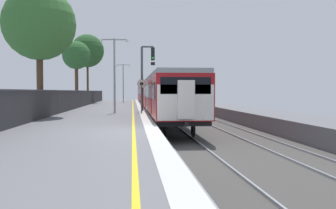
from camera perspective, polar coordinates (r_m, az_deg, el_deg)
The scene contains 9 objects.
ground at distance 14.82m, azimuth 6.49°, elevation -6.37°, with size 17.40×110.00×1.21m.
commuter_train_at_platform at distance 46.88m, azimuth -2.38°, elevation 1.66°, with size 2.83×59.27×3.81m.
signal_gantry at distance 29.35m, azimuth -3.45°, elevation 5.16°, with size 1.10×0.24×5.07m.
speed_limit_sign at distance 26.42m, azimuth -4.03°, elevation 1.97°, with size 0.59×0.08×2.38m.
platform_lamp_mid at distance 27.00m, azimuth -8.12°, elevation 5.40°, with size 2.00×0.20×5.31m.
platform_lamp_far at distance 52.55m, azimuth -6.81°, elevation 3.75°, with size 2.00×0.20×5.31m.
background_tree_left at distance 52.04m, azimuth -12.10°, elevation 7.85°, with size 4.41×4.41×9.20m.
background_tree_centre at distance 45.89m, azimuth -13.79°, elevation 7.07°, with size 3.29×3.39×7.45m.
background_tree_right at distance 25.06m, azimuth -18.89°, elevation 11.06°, with size 4.47×4.47×7.95m.
Camera 1 is at (-0.39, -14.35, 1.55)m, focal length 40.19 mm.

